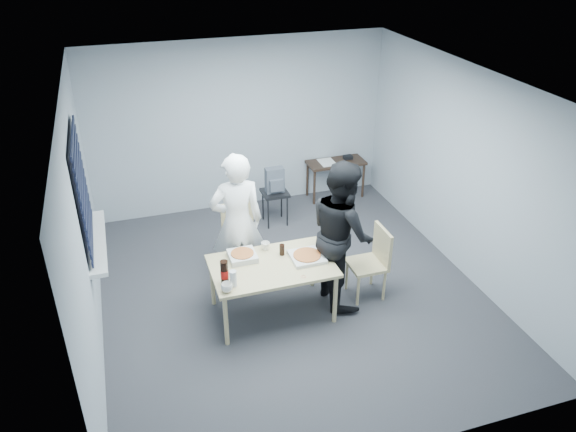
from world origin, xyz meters
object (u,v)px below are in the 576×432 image
object	(u,v)px
stool	(275,198)
soda_bottle	(224,273)
chair_right	(374,258)
mug_a	(227,287)
side_table	(336,166)
backpack	(275,181)
chair_far	(240,232)
mug_b	(266,246)
person_black	(342,233)
dining_table	(272,269)
person_white	(237,223)

from	to	relation	value
stool	soda_bottle	bearing A→B (deg)	-118.53
chair_right	mug_a	bearing A→B (deg)	-169.85
side_table	backpack	xyz separation A→B (m)	(-1.19, -0.57, 0.16)
chair_far	backpack	bearing A→B (deg)	51.77
backpack	mug_b	world-z (taller)	backpack
backpack	soda_bottle	xyz separation A→B (m)	(-1.22, -2.23, 0.10)
stool	person_black	bearing A→B (deg)	-83.85
mug_a	mug_b	size ratio (longest dim) A/B	1.23
side_table	mug_a	bearing A→B (deg)	-129.42
chair_right	backpack	distance (m)	2.14
backpack	mug_b	xyz separation A→B (m)	(-0.63, -1.71, 0.01)
dining_table	backpack	bearing A→B (deg)	72.47
dining_table	chair_right	bearing A→B (deg)	-0.18
side_table	chair_far	bearing A→B (deg)	-141.79
chair_far	side_table	distance (m)	2.49
stool	mug_b	xyz separation A→B (m)	(-0.63, -1.72, 0.31)
stool	person_white	bearing A→B (deg)	-122.35
mug_a	person_black	bearing A→B (deg)	15.53
person_white	stool	world-z (taller)	person_white
chair_right	soda_bottle	distance (m)	1.86
mug_b	side_table	bearing A→B (deg)	51.44
chair_right	stool	bearing A→B (deg)	106.55
chair_far	person_black	distance (m)	1.45
chair_right	stool	distance (m)	2.15
mug_a	mug_b	bearing A→B (deg)	47.81
person_black	mug_b	size ratio (longest dim) A/B	17.70
dining_table	chair_right	world-z (taller)	chair_right
mug_a	backpack	bearing A→B (deg)	62.64
chair_far	person_white	world-z (taller)	person_white
soda_bottle	person_black	bearing A→B (deg)	10.12
chair_far	backpack	xyz separation A→B (m)	(0.77, 0.97, 0.19)
person_black	mug_a	distance (m)	1.51
chair_right	mug_b	distance (m)	1.30
chair_right	person_black	xyz separation A→B (m)	(-0.40, 0.07, 0.37)
dining_table	backpack	world-z (taller)	backpack
person_white	person_black	xyz separation A→B (m)	(1.09, -0.60, 0.00)
dining_table	chair_far	size ratio (longest dim) A/B	1.54
dining_table	chair_right	xyz separation A→B (m)	(1.26, -0.00, -0.09)
chair_far	person_black	size ratio (longest dim) A/B	0.50
backpack	mug_a	bearing A→B (deg)	-101.75
chair_right	mug_a	world-z (taller)	chair_right
chair_far	person_white	xyz separation A→B (m)	(-0.11, -0.40, 0.37)
dining_table	side_table	world-z (taller)	dining_table
chair_far	person_black	xyz separation A→B (m)	(0.98, -1.00, 0.37)
chair_far	person_black	world-z (taller)	person_black
side_table	person_white	bearing A→B (deg)	-136.79
person_black	mug_b	world-z (taller)	person_black
chair_right	mug_a	distance (m)	1.88
dining_table	person_black	xyz separation A→B (m)	(0.86, 0.07, 0.28)
chair_far	soda_bottle	size ratio (longest dim) A/B	3.20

